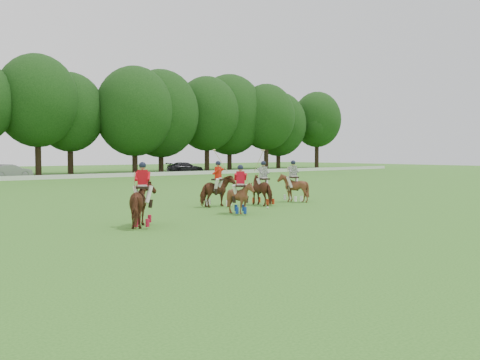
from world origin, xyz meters
TOP-DOWN VIEW (x-y plane):
  - ground at (0.00, 0.00)m, footprint 180.00×180.00m
  - boundary_rail at (0.00, 38.00)m, footprint 120.00×0.10m
  - car_mid at (1.75, 42.50)m, footprint 4.67×2.48m
  - car_right at (23.49, 42.50)m, footprint 5.13×2.78m
  - polo_red_a at (-5.26, 1.84)m, footprint 1.83×2.14m
  - polo_red_b at (1.11, 5.73)m, footprint 2.02×1.93m
  - polo_red_c at (0.01, 2.66)m, footprint 1.71×1.74m
  - polo_stripe_a at (3.46, 5.00)m, footprint 1.16×1.88m
  - polo_stripe_b at (5.89, 5.28)m, footprint 1.56×1.68m
  - polo_ball at (2.51, 3.63)m, footprint 0.09×0.09m

SIDE VIEW (x-z plane):
  - ground at x=0.00m, z-range 0.00..0.00m
  - polo_ball at x=2.51m, z-range 0.00..0.09m
  - boundary_rail at x=0.00m, z-range 0.00..0.44m
  - car_right at x=23.49m, z-range 0.00..1.41m
  - car_mid at x=1.75m, z-range 0.00..1.46m
  - polo_red_c at x=0.01m, z-range -0.32..1.85m
  - polo_stripe_b at x=5.89m, z-range -0.32..1.95m
  - polo_stripe_a at x=3.46m, z-range -0.59..2.22m
  - polo_red_b at x=1.11m, z-range -0.60..2.23m
  - polo_red_a at x=-5.26m, z-range -0.32..2.04m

